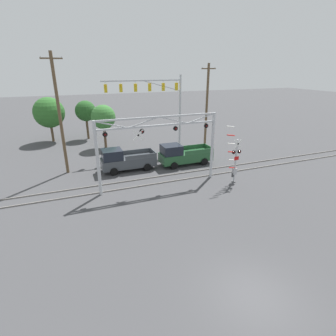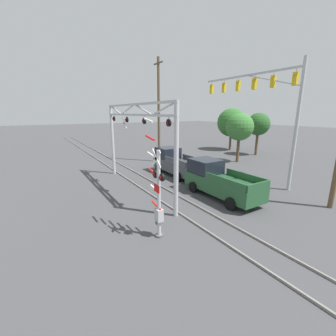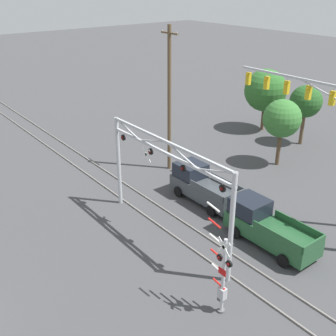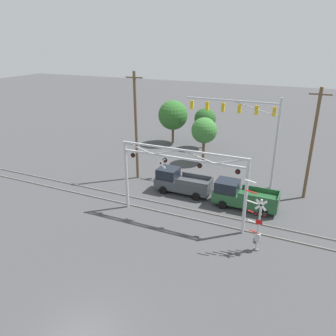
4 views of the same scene
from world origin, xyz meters
TOP-DOWN VIEW (x-y plane):
  - ground_plane at (0.00, 0.00)m, footprint 200.00×200.00m
  - rail_track_near at (0.00, 13.12)m, footprint 80.00×0.08m
  - rail_track_far at (0.00, 14.56)m, footprint 80.00×0.08m
  - crossing_gantry at (-0.01, 12.84)m, footprint 10.34×0.28m
  - crossing_signal_mast at (6.32, 11.04)m, footprint 1.66×0.35m
  - traffic_signal_span at (3.41, 22.02)m, footprint 9.14×0.39m
  - pickup_truck_lead at (-2.00, 17.46)m, footprint 5.34×2.22m
  - pickup_truck_following at (4.00, 16.90)m, footprint 5.54×2.22m
  - utility_pole_left at (-7.43, 18.88)m, footprint 1.80×0.28m
  - utility_pole_right at (8.93, 21.13)m, footprint 1.80×0.28m
  - background_tree_beyond_span at (-4.30, 31.63)m, footprint 2.84×2.84m
  - background_tree_far_left_verge at (-2.63, 26.26)m, footprint 2.99×2.99m
  - background_tree_far_right_verge at (-9.00, 31.84)m, footprint 4.05×4.05m

SIDE VIEW (x-z plane):
  - ground_plane at x=0.00m, z-range 0.00..0.00m
  - rail_track_near at x=0.00m, z-range 0.00..0.10m
  - rail_track_far at x=0.00m, z-range 0.00..0.10m
  - pickup_truck_lead at x=-2.00m, z-range -0.07..2.19m
  - pickup_truck_following at x=4.00m, z-range -0.07..2.19m
  - crossing_signal_mast at x=6.32m, z-range -0.64..4.56m
  - background_tree_far_left_verge at x=-2.63m, z-range 1.17..6.56m
  - background_tree_beyond_span at x=-4.30m, z-range 1.24..6.62m
  - background_tree_far_right_verge at x=-9.00m, z-range 0.97..6.98m
  - crossing_gantry at x=-0.01m, z-range 1.05..7.07m
  - utility_pole_right at x=8.93m, z-range 0.15..10.25m
  - utility_pole_left at x=-7.43m, z-range 0.15..11.10m
  - traffic_signal_span at x=3.41m, z-range 1.86..10.75m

